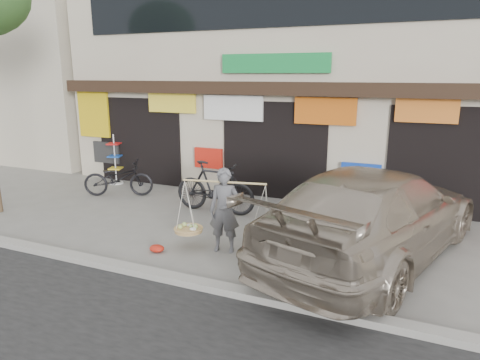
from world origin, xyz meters
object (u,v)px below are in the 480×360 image
at_px(bike_0, 118,178).
at_px(display_rack, 115,164).
at_px(bike_1, 215,187).
at_px(street_vendor, 225,214).
at_px(suv, 374,213).

distance_m(bike_0, display_rack, 1.50).
height_order(bike_0, bike_1, bike_1).
height_order(bike_0, display_rack, display_rack).
bearing_deg(street_vendor, display_rack, 136.64).
bearing_deg(bike_1, display_rack, 72.64).
relative_size(suv, display_rack, 4.09).
bearing_deg(street_vendor, bike_1, 110.08).
bearing_deg(street_vendor, bike_0, 141.13).
distance_m(bike_1, suv, 4.19).
height_order(street_vendor, display_rack, street_vendor).
bearing_deg(display_rack, street_vendor, -32.48).
bearing_deg(suv, display_rack, -0.66).
relative_size(bike_0, display_rack, 1.24).
distance_m(street_vendor, suv, 2.85).
bearing_deg(street_vendor, suv, 6.70).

